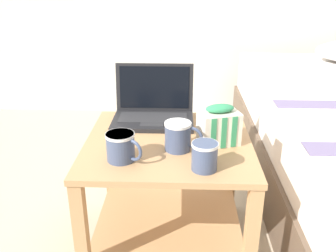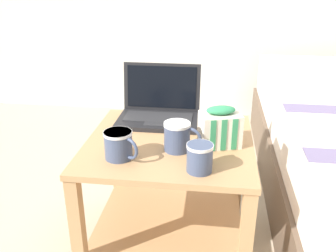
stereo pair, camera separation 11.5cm
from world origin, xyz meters
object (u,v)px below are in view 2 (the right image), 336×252
object	(u,v)px
cell_phone	(226,125)
mug_front_right	(200,156)
mug_front_left	(119,144)
mug_mid_center	(178,135)
laptop	(159,109)
snack_bag	(220,128)

from	to	relation	value
cell_phone	mug_front_right	bearing A→B (deg)	-102.96
mug_front_right	cell_phone	bearing A→B (deg)	77.04
mug_front_left	cell_phone	xyz separation A→B (m)	(0.36, 0.33, -0.05)
mug_mid_center	mug_front_right	bearing A→B (deg)	-57.73
laptop	mug_front_right	world-z (taller)	laptop
mug_front_right	mug_mid_center	size ratio (longest dim) A/B	0.88
mug_front_left	cell_phone	world-z (taller)	mug_front_left
mug_front_right	snack_bag	xyz separation A→B (m)	(0.06, 0.20, 0.02)
snack_bag	cell_phone	world-z (taller)	snack_bag
mug_mid_center	cell_phone	bearing A→B (deg)	54.43
mug_mid_center	mug_front_left	bearing A→B (deg)	-155.92
mug_front_left	snack_bag	world-z (taller)	snack_bag
laptop	cell_phone	size ratio (longest dim) A/B	2.20
mug_mid_center	snack_bag	distance (m)	0.16
mug_front_left	mug_mid_center	bearing A→B (deg)	24.08
mug_front_right	snack_bag	size ratio (longest dim) A/B	0.73
laptop	snack_bag	bearing A→B (deg)	-40.57
mug_front_left	laptop	bearing A→B (deg)	77.46
mug_front_right	mug_mid_center	world-z (taller)	mug_mid_center
mug_front_left	mug_front_right	xyz separation A→B (m)	(0.28, -0.05, -0.00)
mug_mid_center	snack_bag	xyz separation A→B (m)	(0.15, 0.06, 0.01)
mug_front_left	mug_mid_center	xyz separation A→B (m)	(0.19, 0.09, 0.00)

